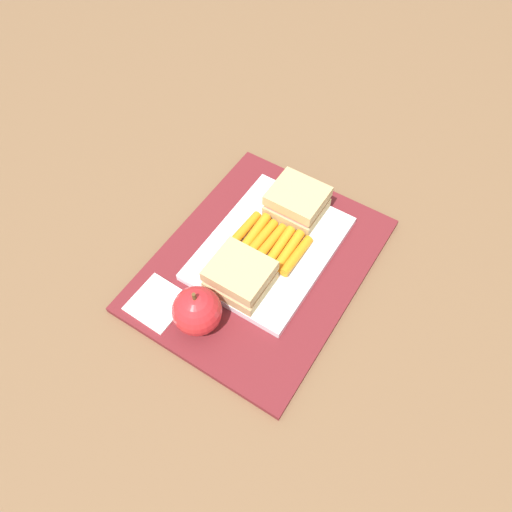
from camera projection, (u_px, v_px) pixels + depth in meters
The scene contains 8 objects.
ground_plane at pixel (261, 266), 0.74m from camera, with size 2.40×2.40×0.00m, color brown.
lunchbag_mat at pixel (261, 264), 0.74m from camera, with size 0.36×0.28×0.01m, color maroon.
food_tray at pixel (270, 248), 0.74m from camera, with size 0.23×0.17×0.01m, color white.
sandwich_half_left at pixel (297, 202), 0.76m from camera, with size 0.07×0.08×0.04m.
sandwich_half_right at pixel (240, 276), 0.68m from camera, with size 0.07×0.08×0.04m.
carrot_sticks_bundle at pixel (270, 243), 0.73m from camera, with size 0.08×0.10×0.02m.
apple at pixel (197, 311), 0.65m from camera, with size 0.07×0.07×0.08m.
paper_napkin at pixel (158, 303), 0.70m from camera, with size 0.07×0.07×0.00m, color white.
Camera 1 is at (0.34, 0.21, 0.63)m, focal length 35.23 mm.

